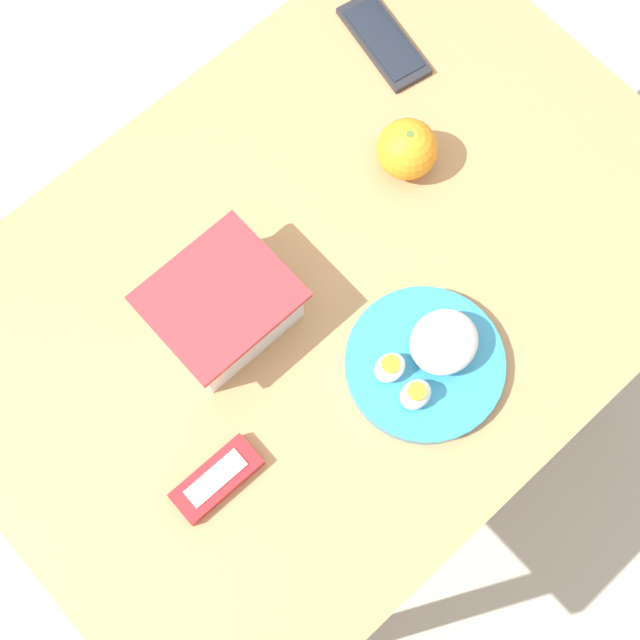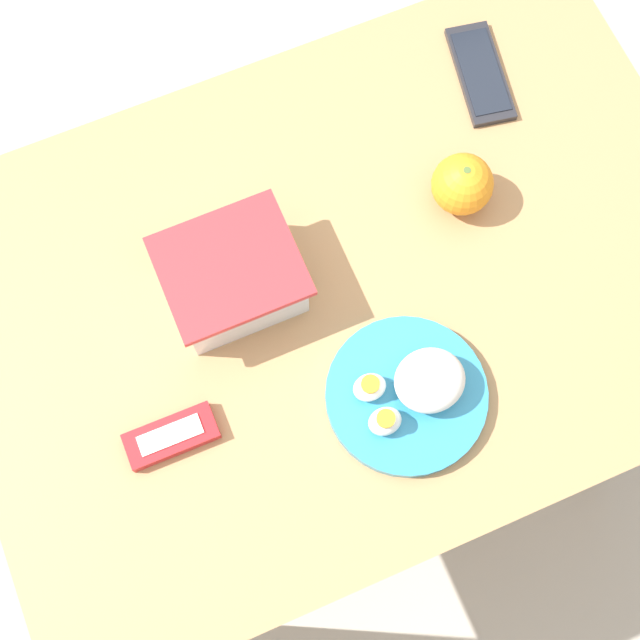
# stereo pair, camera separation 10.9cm
# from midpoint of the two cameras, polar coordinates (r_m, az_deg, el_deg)

# --- Properties ---
(ground_plane) EXTENTS (10.00, 10.00, 0.00)m
(ground_plane) POSITION_cam_midpoint_polar(r_m,az_deg,el_deg) (1.89, -1.32, -5.76)
(ground_plane) COLOR #B2A899
(table) EXTENTS (1.00, 0.70, 0.78)m
(table) POSITION_cam_midpoint_polar(r_m,az_deg,el_deg) (1.25, -1.99, 0.43)
(table) COLOR #AD7F51
(table) RESTS_ON ground_plane
(food_container) EXTENTS (0.17, 0.15, 0.08)m
(food_container) POSITION_cam_midpoint_polar(r_m,az_deg,el_deg) (1.10, -9.05, 0.31)
(food_container) COLOR white
(food_container) RESTS_ON table
(orange_fruit) EXTENTS (0.08, 0.08, 0.08)m
(orange_fruit) POSITION_cam_midpoint_polar(r_m,az_deg,el_deg) (1.17, 2.95, 10.47)
(orange_fruit) COLOR orange
(orange_fruit) RESTS_ON table
(rice_plate) EXTENTS (0.20, 0.20, 0.07)m
(rice_plate) POSITION_cam_midpoint_polar(r_m,az_deg,el_deg) (1.09, 4.18, -2.94)
(rice_plate) COLOR teal
(rice_plate) RESTS_ON table
(candy_bar) EXTENTS (0.11, 0.05, 0.02)m
(candy_bar) POSITION_cam_midpoint_polar(r_m,az_deg,el_deg) (1.08, -9.53, -10.49)
(candy_bar) COLOR red
(candy_bar) RESTS_ON table
(cell_phone) EXTENTS (0.09, 0.16, 0.01)m
(cell_phone) POSITION_cam_midpoint_polar(r_m,az_deg,el_deg) (1.29, 1.62, 17.10)
(cell_phone) COLOR #232328
(cell_phone) RESTS_ON table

